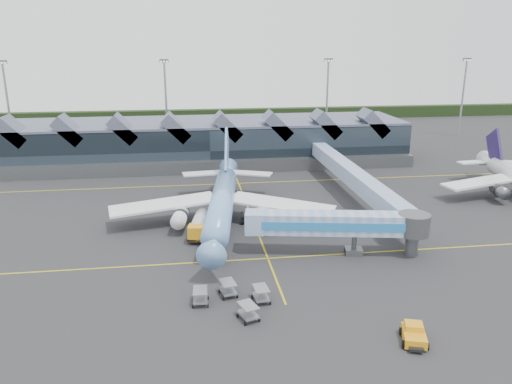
{
  "coord_description": "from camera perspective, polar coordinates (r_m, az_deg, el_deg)",
  "views": [
    {
      "loc": [
        -9.77,
        -66.61,
        27.04
      ],
      "look_at": [
        0.31,
        5.32,
        5.0
      ],
      "focal_mm": 35.0,
      "sensor_mm": 36.0,
      "label": 1
    }
  ],
  "objects": [
    {
      "name": "baggage_carts",
      "position": [
        54.3,
        -2.49,
        -11.88
      ],
      "size": [
        8.18,
        7.89,
        1.65
      ],
      "rotation": [
        0.0,
        0.0,
        0.1
      ],
      "color": "gray",
      "rests_on": "ground"
    },
    {
      "name": "tree_line_far",
      "position": [
        178.65,
        -4.82,
        8.76
      ],
      "size": [
        260.0,
        4.0,
        4.0
      ],
      "primitive_type": "cube",
      "color": "black",
      "rests_on": "ground"
    },
    {
      "name": "light_masts",
      "position": [
        133.81,
        5.45,
        10.56
      ],
      "size": [
        132.4,
        42.56,
        22.45
      ],
      "color": "gray",
      "rests_on": "ground"
    },
    {
      "name": "jet_bridge",
      "position": [
        66.05,
        10.43,
        -3.71
      ],
      "size": [
        23.8,
        7.46,
        5.82
      ],
      "rotation": [
        0.0,
        0.0,
        -0.18
      ],
      "color": "#7B9DCE",
      "rests_on": "ground"
    },
    {
      "name": "main_airliner",
      "position": [
        76.1,
        -3.87,
        -0.95
      ],
      "size": [
        34.64,
        40.16,
        12.9
      ],
      "rotation": [
        0.0,
        0.0,
        -0.14
      ],
      "color": "#628FC8",
      "rests_on": "ground"
    },
    {
      "name": "pushback_tug",
      "position": [
        50.66,
        17.61,
        -15.29
      ],
      "size": [
        3.1,
        4.03,
        1.63
      ],
      "rotation": [
        0.0,
        0.0,
        -0.3
      ],
      "color": "orange",
      "rests_on": "ground"
    },
    {
      "name": "fuel_truck",
      "position": [
        72.85,
        -6.49,
        -3.65
      ],
      "size": [
        3.53,
        8.73,
        2.9
      ],
      "rotation": [
        0.0,
        0.0,
        -0.16
      ],
      "color": "black",
      "rests_on": "ground"
    },
    {
      "name": "taxi_stripes",
      "position": [
        81.83,
        -0.67,
        -2.41
      ],
      "size": [
        120.0,
        60.0,
        0.01
      ],
      "color": "gold",
      "rests_on": "ground"
    },
    {
      "name": "ground",
      "position": [
        72.55,
        0.34,
        -5.0
      ],
      "size": [
        260.0,
        260.0,
        0.0
      ],
      "primitive_type": "plane",
      "color": "#252528",
      "rests_on": "ground"
    },
    {
      "name": "terminal",
      "position": [
        116.19,
        -5.54,
        5.81
      ],
      "size": [
        90.0,
        22.25,
        12.52
      ],
      "color": "black",
      "rests_on": "ground"
    }
  ]
}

